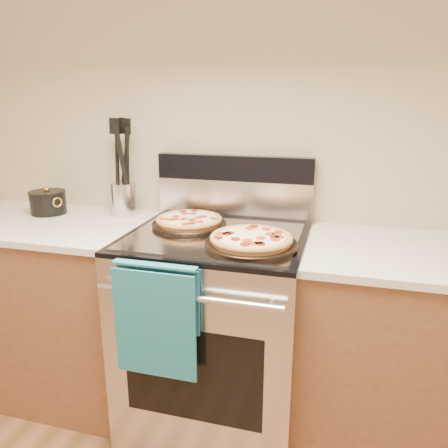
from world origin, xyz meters
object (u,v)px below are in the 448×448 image
(range_body, at_px, (217,332))
(saucepan, at_px, (48,203))
(pepperoni_pizza_back, at_px, (189,222))
(utensil_crock, at_px, (124,199))
(pepperoni_pizza_front, at_px, (251,241))

(range_body, distance_m, saucepan, 1.08)
(saucepan, bearing_deg, pepperoni_pizza_back, -5.73)
(utensil_crock, bearing_deg, saucepan, -167.87)
(pepperoni_pizza_front, xyz_separation_m, utensil_crock, (-0.73, 0.36, 0.04))
(pepperoni_pizza_back, height_order, saucepan, saucepan)
(pepperoni_pizza_front, height_order, saucepan, saucepan)
(pepperoni_pizza_back, height_order, pepperoni_pizza_front, pepperoni_pizza_front)
(range_body, bearing_deg, utensil_crock, 157.22)
(range_body, distance_m, pepperoni_pizza_back, 0.52)
(range_body, distance_m, utensil_crock, 0.81)
(saucepan, bearing_deg, range_body, -8.97)
(pepperoni_pizza_back, distance_m, utensil_crock, 0.44)
(range_body, xyz_separation_m, saucepan, (-0.94, 0.15, 0.51))
(saucepan, bearing_deg, pepperoni_pizza_front, -13.95)
(utensil_crock, bearing_deg, pepperoni_pizza_back, -21.90)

